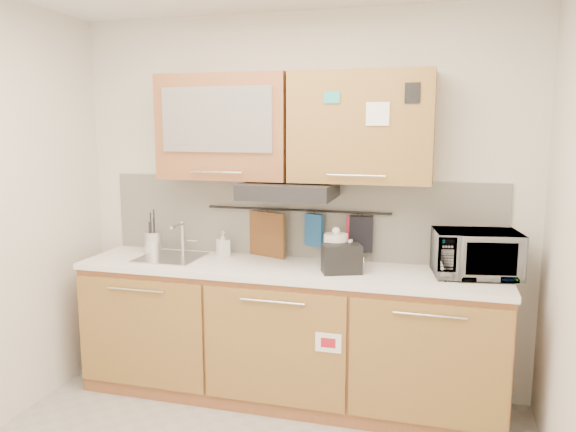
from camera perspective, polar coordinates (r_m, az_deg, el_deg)
The scene contains 17 objects.
wall_back at distance 3.94m, azimuth 1.05°, elevation 1.28°, with size 3.20×3.20×0.00m, color silver.
base_cabinet at distance 3.88m, azimuth -0.15°, elevation -12.53°, with size 2.80×0.64×0.88m.
countertop at distance 3.73m, azimuth -0.16°, elevation -5.46°, with size 2.82×0.62×0.04m, color white.
backsplash at distance 3.94m, azimuth 1.01°, elevation -0.18°, with size 2.80×0.02×0.56m, color silver.
upper_cabinets at distance 3.73m, azimuth 0.32°, elevation 9.01°, with size 1.82×0.37×0.70m.
range_hood at distance 3.69m, azimuth 0.09°, elevation 2.61°, with size 0.60×0.46×0.10m, color black.
sink at distance 4.04m, azimuth -11.79°, elevation -4.14°, with size 0.42×0.40×0.26m.
utensil_rail at distance 3.90m, azimuth 0.87°, elevation 0.60°, with size 0.02×0.02×1.30m, color black.
utensil_crock at distance 4.19m, azimuth -13.51°, elevation -2.61°, with size 0.14×0.14×0.32m.
kettle at distance 3.67m, azimuth 4.88°, elevation -3.66°, with size 0.20×0.18×0.28m.
toaster at distance 3.56m, azimuth 5.47°, elevation -4.32°, with size 0.28×0.22×0.18m.
microwave at distance 3.65m, azimuth 18.54°, elevation -3.67°, with size 0.51×0.35×0.28m, color #999999.
soap_bottle at distance 4.03m, azimuth -6.60°, elevation -2.82°, with size 0.08×0.08×0.18m, color #999999.
cutting_board at distance 3.98m, azimuth -2.17°, elevation -2.29°, with size 0.31×0.02×0.38m, color brown.
oven_mitt at distance 3.88m, azimuth 2.66°, elevation -1.43°, with size 0.13×0.03×0.22m, color #1E518C.
dark_pouch at distance 3.82m, azimuth 7.43°, elevation -1.84°, with size 0.16×0.04×0.25m, color black.
pot_holder at distance 3.82m, azimuth 7.07°, elevation -1.34°, with size 0.15×0.02×0.18m, color red.
Camera 1 is at (0.97, -2.28, 1.84)m, focal length 35.00 mm.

